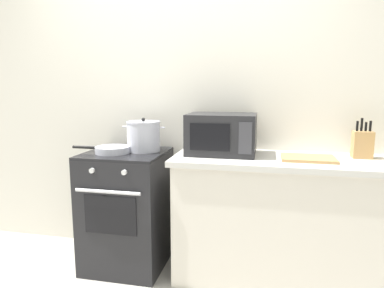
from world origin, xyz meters
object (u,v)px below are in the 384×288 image
stock_pot (144,136)px  knife_block (362,144)px  cutting_board (308,158)px  frying_pan (112,150)px  stove (127,209)px  microwave (222,134)px

stock_pot → knife_block: size_ratio=1.23×
cutting_board → frying_pan: bearing=-177.4°
stove → knife_block: bearing=4.7°
frying_pan → microwave: 0.84m
stove → stock_pot: size_ratio=2.66×
stock_pot → frying_pan: stock_pot is taller
stove → knife_block: (1.72, 0.14, 0.56)m
stock_pot → microwave: bearing=0.9°
stock_pot → cutting_board: bearing=-3.2°
cutting_board → stove: bearing=-180.0°
frying_pan → microwave: bearing=9.8°
stove → cutting_board: (1.35, 0.00, 0.47)m
frying_pan → stock_pot: bearing=32.5°
stove → stock_pot: 0.59m
stove → cutting_board: cutting_board is taller
stove → microwave: size_ratio=1.84×
frying_pan → knife_block: 1.81m
cutting_board → knife_block: knife_block is taller
frying_pan → microwave: microwave is taller
stock_pot → cutting_board: size_ratio=0.96×
stove → microwave: microwave is taller
stock_pot → knife_block: bearing=2.6°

